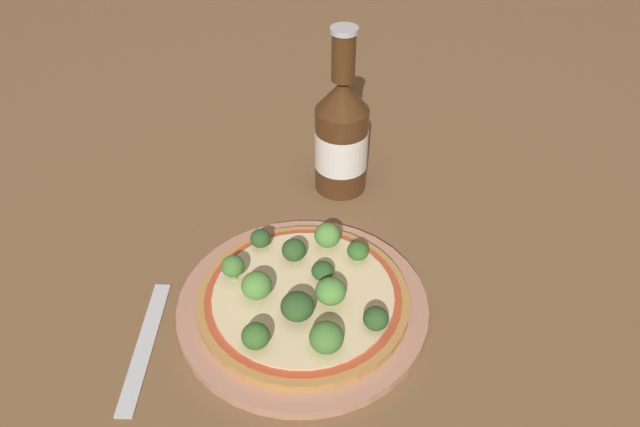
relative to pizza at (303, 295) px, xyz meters
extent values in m
plane|color=brown|center=(0.02, 0.00, -0.02)|extent=(3.00, 3.00, 0.00)
cylinder|color=tan|center=(0.00, 0.00, -0.01)|extent=(0.28, 0.28, 0.01)
cylinder|color=#B77F42|center=(0.00, 0.00, 0.00)|extent=(0.23, 0.23, 0.01)
cylinder|color=#B74728|center=(0.00, 0.00, 0.00)|extent=(0.22, 0.22, 0.00)
cylinder|color=beige|center=(0.00, 0.00, 0.01)|extent=(0.20, 0.20, 0.00)
cylinder|color=#7A9E5B|center=(-0.01, -0.04, 0.01)|extent=(0.01, 0.01, 0.01)
ellipsoid|color=#2D5123|center=(-0.01, -0.04, 0.03)|extent=(0.04, 0.04, 0.03)
cylinder|color=#7A9E5B|center=(-0.05, 0.00, 0.01)|extent=(0.01, 0.01, 0.01)
ellipsoid|color=#568E3D|center=(-0.05, 0.00, 0.02)|extent=(0.03, 0.03, 0.03)
cylinder|color=#7A9E5B|center=(0.03, -0.02, 0.01)|extent=(0.01, 0.01, 0.01)
ellipsoid|color=#568E3D|center=(0.03, -0.02, 0.03)|extent=(0.03, 0.03, 0.03)
cylinder|color=#7A9E5B|center=(-0.01, 0.05, 0.01)|extent=(0.01, 0.01, 0.01)
ellipsoid|color=#2D5123|center=(-0.01, 0.05, 0.02)|extent=(0.03, 0.03, 0.03)
cylinder|color=#7A9E5B|center=(0.07, 0.04, 0.01)|extent=(0.01, 0.01, 0.01)
ellipsoid|color=#386628|center=(0.07, 0.04, 0.02)|extent=(0.03, 0.03, 0.02)
cylinder|color=#7A9E5B|center=(-0.05, -0.07, 0.01)|extent=(0.01, 0.01, 0.01)
ellipsoid|color=#386628|center=(-0.05, -0.07, 0.02)|extent=(0.03, 0.03, 0.03)
cylinder|color=#7A9E5B|center=(-0.07, 0.03, 0.01)|extent=(0.01, 0.01, 0.01)
ellipsoid|color=#477A33|center=(-0.07, 0.03, 0.03)|extent=(0.03, 0.03, 0.02)
cylinder|color=#7A9E5B|center=(0.02, 0.02, 0.01)|extent=(0.01, 0.01, 0.01)
ellipsoid|color=#2D5123|center=(0.02, 0.02, 0.02)|extent=(0.03, 0.03, 0.02)
cylinder|color=#7A9E5B|center=(0.02, -0.08, 0.01)|extent=(0.01, 0.01, 0.01)
ellipsoid|color=#477A33|center=(0.02, -0.08, 0.02)|extent=(0.03, 0.03, 0.03)
cylinder|color=#7A9E5B|center=(0.03, 0.07, 0.01)|extent=(0.01, 0.01, 0.01)
ellipsoid|color=#568E3D|center=(0.03, 0.07, 0.03)|extent=(0.03, 0.03, 0.03)
cylinder|color=#7A9E5B|center=(0.07, -0.06, 0.01)|extent=(0.01, 0.01, 0.01)
ellipsoid|color=#2D5123|center=(0.07, -0.06, 0.02)|extent=(0.03, 0.03, 0.02)
cylinder|color=#7A9E5B|center=(-0.04, 0.07, 0.01)|extent=(0.01, 0.01, 0.01)
ellipsoid|color=#2D5123|center=(-0.04, 0.07, 0.02)|extent=(0.02, 0.02, 0.02)
cylinder|color=#472814|center=(0.07, 0.22, 0.04)|extent=(0.07, 0.07, 0.12)
cylinder|color=silver|center=(0.07, 0.22, 0.04)|extent=(0.07, 0.07, 0.05)
cone|color=#472814|center=(0.07, 0.22, 0.12)|extent=(0.07, 0.07, 0.04)
cylinder|color=#472814|center=(0.07, 0.22, 0.17)|extent=(0.03, 0.03, 0.06)
cylinder|color=#B2B2B7|center=(0.07, 0.22, 0.21)|extent=(0.03, 0.03, 0.01)
cube|color=silver|center=(-0.17, -0.04, -0.02)|extent=(0.04, 0.17, 0.00)
camera|label=1|loc=(-0.03, -0.47, 0.51)|focal=35.00mm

